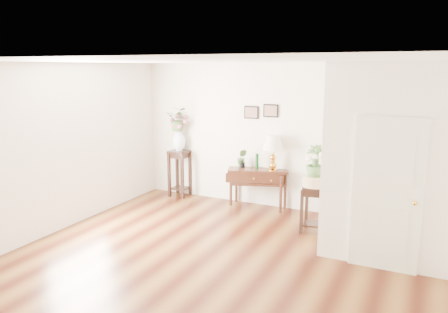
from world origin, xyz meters
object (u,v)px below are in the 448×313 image
Objects in this scene: table_lamp at (273,153)px; plant_stand_a at (180,173)px; plant_stand_b at (313,209)px; console_table at (258,188)px.

table_lamp reaches higher than plant_stand_a.
plant_stand_a is 1.24× the size of plant_stand_b.
table_lamp reaches higher than plant_stand_b.
plant_stand_b is (1.02, -0.84, -0.73)m from table_lamp.
table_lamp is at bearing -0.44° from plant_stand_a.
table_lamp is at bearing 140.74° from plant_stand_b.
console_table is 0.80m from table_lamp.
plant_stand_a is (-2.10, 0.02, -0.63)m from table_lamp.
plant_stand_a is (-1.80, 0.02, 0.11)m from console_table.
plant_stand_a is at bearing 159.81° from console_table.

